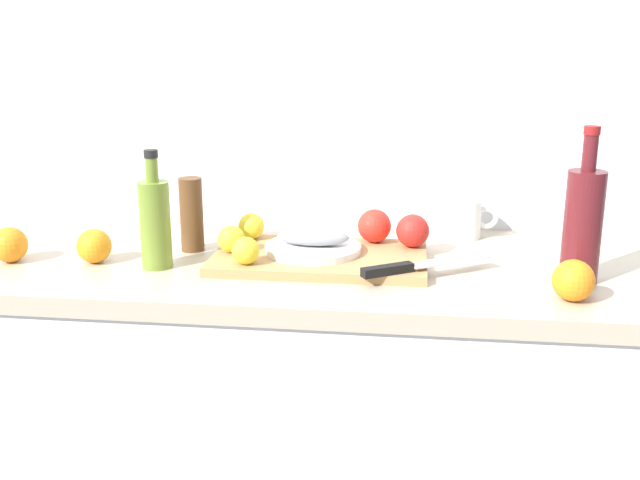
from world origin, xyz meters
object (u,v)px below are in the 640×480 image
cutting_board (320,258)px  coffee_mug_1 (466,219)px  fish_fillet (313,237)px  orange_0 (10,245)px  lemon_0 (251,226)px  olive_oil_bottle (155,222)px  white_plate (313,248)px  pepper_mill (192,215)px  chef_knife (411,266)px  wine_bottle (583,223)px

cutting_board → coffee_mug_1: 0.40m
fish_fillet → coffee_mug_1: (0.34, 0.23, -0.01)m
orange_0 → fish_fillet: bearing=8.0°
lemon_0 → olive_oil_bottle: 0.24m
fish_fillet → orange_0: 0.65m
white_plate → coffee_mug_1: 0.41m
lemon_0 → pepper_mill: 0.14m
cutting_board → white_plate: (-0.02, 0.01, 0.02)m
chef_knife → wine_bottle: 0.35m
olive_oil_bottle → orange_0: 0.33m
cutting_board → white_plate: 0.03m
white_plate → orange_0: bearing=-172.0°
fish_fillet → pepper_mill: 0.29m
chef_knife → olive_oil_bottle: bearing=145.8°
coffee_mug_1 → olive_oil_bottle: bearing=-154.5°
cutting_board → fish_fillet: size_ratio=2.91×
white_plate → fish_fillet: fish_fillet is taller
white_plate → orange_0: (-0.65, -0.09, 0.01)m
cutting_board → white_plate: bearing=145.4°
chef_knife → fish_fillet: bearing=121.3°
chef_knife → lemon_0: lemon_0 is taller
wine_bottle → olive_oil_bottle: bearing=-178.8°
fish_fillet → coffee_mug_1: size_ratio=1.30×
coffee_mug_1 → pepper_mill: 0.65m
olive_oil_bottle → wine_bottle: 0.86m
cutting_board → coffee_mug_1: bearing=36.7°
lemon_0 → pepper_mill: bearing=-162.3°
olive_oil_bottle → pepper_mill: (0.04, 0.13, -0.02)m
white_plate → olive_oil_bottle: (-0.32, -0.09, 0.07)m
chef_knife → lemon_0: bearing=120.5°
wine_bottle → orange_0: (-1.19, -0.02, -0.08)m
olive_oil_bottle → pepper_mill: 0.14m
fish_fillet → lemon_0: 0.18m
lemon_0 → wine_bottle: wine_bottle is taller
orange_0 → pepper_mill: pepper_mill is taller
white_plate → lemon_0: size_ratio=3.48×
olive_oil_bottle → pepper_mill: size_ratio=1.50×
chef_knife → orange_0: 0.86m
lemon_0 → white_plate: bearing=-28.6°
white_plate → coffee_mug_1: (0.34, 0.23, 0.02)m
cutting_board → pepper_mill: pepper_mill is taller
chef_knife → wine_bottle: bearing=-25.6°
wine_bottle → chef_knife: bearing=-173.6°
lemon_0 → coffee_mug_1: coffee_mug_1 is taller
lemon_0 → orange_0: (-0.49, -0.17, -0.01)m
chef_knife → coffee_mug_1: coffee_mug_1 is taller
olive_oil_bottle → orange_0: (-0.33, -0.01, -0.06)m
chef_knife → orange_0: bearing=147.0°
cutting_board → olive_oil_bottle: olive_oil_bottle is taller
fish_fillet → pepper_mill: bearing=171.3°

